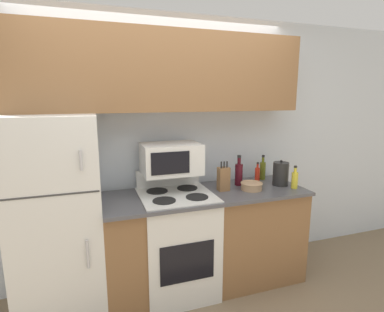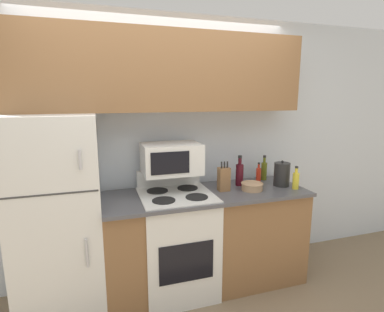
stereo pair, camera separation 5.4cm
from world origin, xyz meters
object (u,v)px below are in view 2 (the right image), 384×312
(stove, at_px, (177,241))
(bottle_wine_red, at_px, (240,174))
(bottle_hot_sauce, at_px, (258,174))
(bottle_cooking_spray, at_px, (296,180))
(microwave, at_px, (171,158))
(kettle, at_px, (282,174))
(bowl, at_px, (252,186))
(bottle_olive_oil, at_px, (264,170))
(knife_block, at_px, (224,179))
(refrigerator, at_px, (59,218))

(stove, height_order, bottle_wine_red, bottle_wine_red)
(bottle_hot_sauce, distance_m, bottle_cooking_spray, 0.39)
(microwave, relative_size, kettle, 2.05)
(stove, bearing_deg, bowl, -5.74)
(bottle_olive_oil, bearing_deg, kettle, -78.18)
(bottle_cooking_spray, relative_size, bottle_wine_red, 0.73)
(knife_block, height_order, bowl, knife_block)
(knife_block, height_order, kettle, knife_block)
(bowl, distance_m, bottle_cooking_spray, 0.42)
(bottle_cooking_spray, bearing_deg, stove, 171.86)
(refrigerator, height_order, knife_block, refrigerator)
(bottle_cooking_spray, xyz_separation_m, kettle, (-0.07, 0.13, 0.03))
(bottle_hot_sauce, xyz_separation_m, bottle_cooking_spray, (0.21, -0.33, 0.01))
(refrigerator, xyz_separation_m, bottle_wine_red, (1.64, 0.08, 0.22))
(microwave, bearing_deg, refrigerator, -174.68)
(bottle_hot_sauce, height_order, bottle_wine_red, bottle_wine_red)
(bowl, bearing_deg, refrigerator, 176.62)
(knife_block, distance_m, bottle_cooking_spray, 0.69)
(knife_block, height_order, bottle_hot_sauce, knife_block)
(refrigerator, height_order, kettle, refrigerator)
(knife_block, distance_m, bottle_wine_red, 0.25)
(microwave, bearing_deg, bottle_hot_sauce, 3.18)
(microwave, height_order, bottle_hot_sauce, microwave)
(bottle_olive_oil, relative_size, kettle, 1.03)
(bottle_cooking_spray, bearing_deg, microwave, 166.29)
(microwave, relative_size, bottle_olive_oil, 2.00)
(bottle_hot_sauce, height_order, kettle, kettle)
(microwave, relative_size, bottle_wine_red, 1.73)
(knife_block, bearing_deg, stove, 179.44)
(bottle_olive_oil, relative_size, bottle_cooking_spray, 1.18)
(microwave, height_order, bowl, microwave)
(knife_block, distance_m, kettle, 0.60)
(refrigerator, bearing_deg, kettle, -1.60)
(refrigerator, xyz_separation_m, bottle_hot_sauce, (1.89, 0.14, 0.18))
(refrigerator, bearing_deg, bowl, -3.38)
(microwave, bearing_deg, stove, -82.77)
(microwave, distance_m, bottle_olive_oil, 1.05)
(bowl, distance_m, bottle_wine_red, 0.20)
(knife_block, bearing_deg, bottle_olive_oil, 21.67)
(bowl, bearing_deg, bottle_cooking_spray, -12.24)
(refrigerator, relative_size, stove, 1.51)
(stove, bearing_deg, refrigerator, 178.36)
(refrigerator, distance_m, knife_block, 1.44)
(bowl, bearing_deg, knife_block, 165.47)
(bottle_cooking_spray, bearing_deg, bottle_olive_oil, 107.30)
(microwave, xyz_separation_m, bottle_cooking_spray, (1.14, -0.28, -0.22))
(microwave, bearing_deg, kettle, -7.74)
(stove, bearing_deg, kettle, -1.56)
(microwave, xyz_separation_m, bottle_hot_sauce, (0.93, 0.05, -0.23))
(kettle, bearing_deg, knife_block, 177.69)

